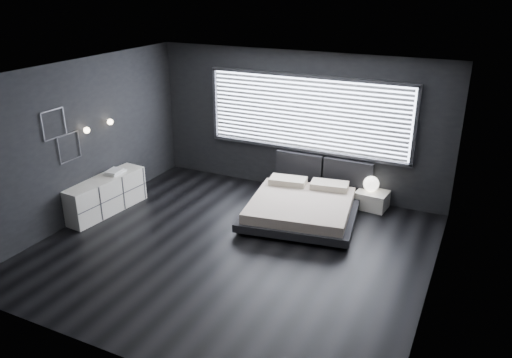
% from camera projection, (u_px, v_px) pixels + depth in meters
% --- Properties ---
extents(room, '(6.04, 6.00, 2.80)m').
position_uv_depth(room, '(232.00, 167.00, 7.52)').
color(room, black).
rests_on(room, ground).
extents(window, '(4.14, 0.09, 1.52)m').
position_uv_depth(window, '(307.00, 114.00, 9.62)').
color(window, white).
rests_on(window, ground).
extents(headboard, '(1.96, 0.16, 0.52)m').
position_uv_depth(headboard, '(323.00, 169.00, 9.80)').
color(headboard, black).
rests_on(headboard, ground).
extents(sconce_near, '(0.18, 0.11, 0.11)m').
position_uv_depth(sconce_near, '(87.00, 130.00, 8.65)').
color(sconce_near, silver).
rests_on(sconce_near, ground).
extents(sconce_far, '(0.18, 0.11, 0.11)m').
position_uv_depth(sconce_far, '(110.00, 122.00, 9.15)').
color(sconce_far, silver).
rests_on(sconce_far, ground).
extents(wall_art_upper, '(0.01, 0.48, 0.48)m').
position_uv_depth(wall_art_upper, '(54.00, 124.00, 8.09)').
color(wall_art_upper, '#47474C').
rests_on(wall_art_upper, ground).
extents(wall_art_lower, '(0.01, 0.48, 0.48)m').
position_uv_depth(wall_art_lower, '(69.00, 147.00, 8.48)').
color(wall_art_lower, '#47474C').
rests_on(wall_art_lower, ground).
extents(bed, '(2.22, 2.14, 0.50)m').
position_uv_depth(bed, '(301.00, 207.00, 8.94)').
color(bed, black).
rests_on(bed, ground).
extents(nightstand, '(0.60, 0.52, 0.33)m').
position_uv_depth(nightstand, '(372.00, 200.00, 9.42)').
color(nightstand, white).
rests_on(nightstand, ground).
extents(orb_lamp, '(0.29, 0.29, 0.29)m').
position_uv_depth(orb_lamp, '(371.00, 184.00, 9.34)').
color(orb_lamp, white).
rests_on(orb_lamp, nightstand).
extents(dresser, '(0.62, 1.70, 0.67)m').
position_uv_depth(dresser, '(105.00, 195.00, 9.21)').
color(dresser, white).
rests_on(dresser, ground).
extents(book_stack, '(0.29, 0.38, 0.07)m').
position_uv_depth(book_stack, '(114.00, 172.00, 9.29)').
color(book_stack, silver).
rests_on(book_stack, dresser).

